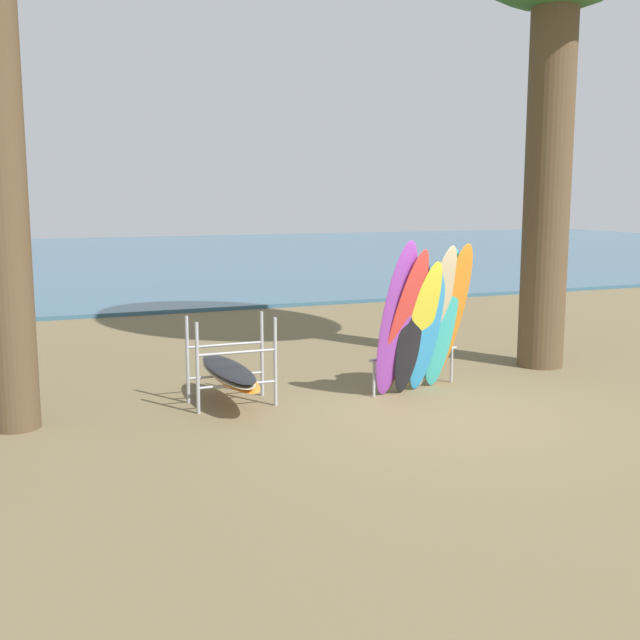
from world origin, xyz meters
name	(u,v)px	position (x,y,z in m)	size (l,w,h in m)	color
ground_plane	(439,414)	(0.00, 0.00, 0.00)	(80.00, 80.00, 0.00)	brown
lake_water	(125,258)	(0.00, 28.39, 0.05)	(80.00, 36.00, 0.10)	#38607A
leaning_board_pile	(424,323)	(0.34, 1.06, 1.07)	(1.73, 1.20, 2.32)	purple
board_storage_rack	(229,372)	(-2.49, 1.53, 0.47)	(1.15, 2.10, 1.25)	#9EA0A5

